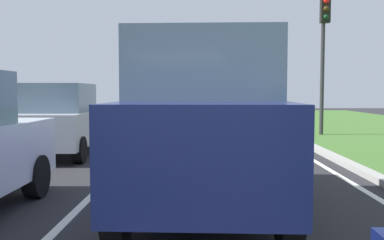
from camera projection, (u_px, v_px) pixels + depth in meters
The scene contains 7 objects.
ground_plane at pixel (163, 152), 11.28m from camera, with size 60.00×60.00×0.00m, color #262628.
lane_line_center at pixel (136, 152), 11.28m from camera, with size 0.12×32.00×0.01m, color silver.
lane_line_right_edge at pixel (300, 152), 11.23m from camera, with size 0.12×32.00×0.01m, color silver.
curb_right at pixel (319, 150), 11.21m from camera, with size 0.24×48.00×0.12m, color #9E9B93.
car_suv_ahead at pixel (204, 123), 5.83m from camera, with size 2.08×4.56×2.28m.
car_hatchback_far at pixel (60, 120), 10.63m from camera, with size 1.82×3.75×1.78m.
traffic_light_near_right at pixel (324, 39), 14.98m from camera, with size 0.32×0.50×5.02m.
Camera 1 is at (0.92, 2.82, 1.59)m, focal length 40.20 mm.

